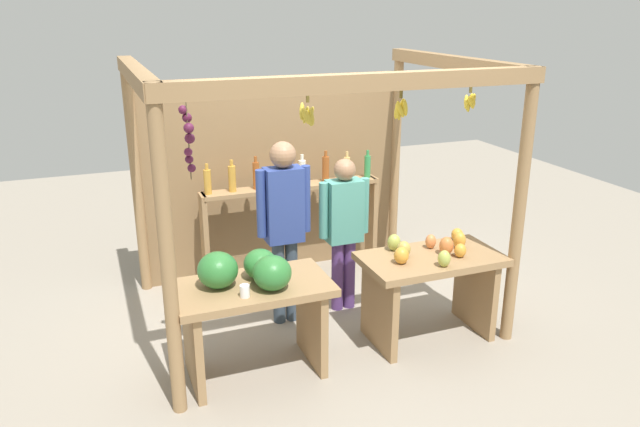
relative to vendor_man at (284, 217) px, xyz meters
name	(u,v)px	position (x,y,z in m)	size (l,w,h in m)	color
ground_plane	(312,310)	(0.28, 0.09, -0.99)	(12.00, 12.00, 0.00)	gray
market_stall	(294,159)	(0.28, 0.55, 0.36)	(2.90, 2.23, 2.28)	#99754C
fruit_counter_left	(251,295)	(-0.49, -0.71, -0.33)	(1.17, 0.64, 1.02)	#99754C
fruit_counter_right	(430,276)	(1.05, -0.70, -0.43)	(1.17, 0.64, 0.90)	#99754C
bottle_shelf_unit	(291,204)	(0.36, 0.88, -0.19)	(1.86, 0.22, 1.33)	#99754C
vendor_man	(284,217)	(0.00, 0.00, 0.00)	(0.48, 0.22, 1.65)	#33414F
vendor_woman	(344,223)	(0.58, 0.04, -0.14)	(0.48, 0.20, 1.44)	#553575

